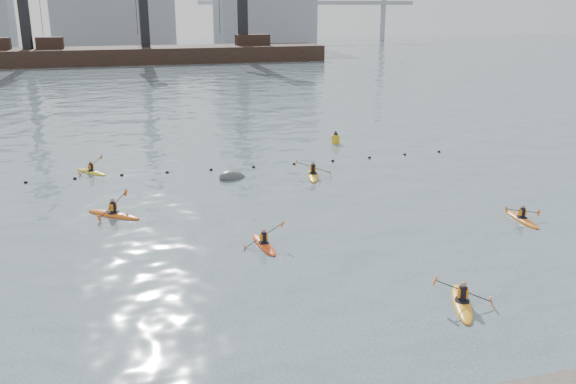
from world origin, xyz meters
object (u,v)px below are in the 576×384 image
kayaker_1 (462,302)px  kayaker_2 (114,214)px  kayaker_4 (522,219)px  nav_buoy (336,139)px  kayaker_3 (313,175)px  kayaker_5 (91,171)px  mooring_buoy (233,178)px  kayaker_0 (264,244)px

kayaker_1 → kayaker_2: kayaker_2 is taller
kayaker_1 → kayaker_4: 11.23m
kayaker_2 → nav_buoy: bearing=-11.1°
kayaker_3 → kayaker_5: (-14.27, 5.18, -0.02)m
nav_buoy → mooring_buoy: bearing=-142.1°
mooring_buoy → nav_buoy: bearing=37.9°
kayaker_0 → kayaker_4: 14.08m
kayaker_0 → mooring_buoy: bearing=81.1°
kayaker_1 → kayaker_4: (8.32, 7.53, -0.01)m
kayaker_3 → nav_buoy: kayaker_3 is taller
kayaker_0 → kayaker_1: 9.84m
kayaker_5 → kayaker_0: bearing=-102.3°
kayaker_2 → kayaker_5: (-1.25, 9.69, -0.02)m
kayaker_0 → kayaker_2: (-6.76, 6.55, 0.02)m
kayaker_4 → nav_buoy: 20.85m
kayaker_1 → kayaker_2: (-12.51, 14.54, 0.00)m
kayaker_2 → kayaker_5: kayaker_2 is taller
kayaker_2 → kayaker_0: bearing=-92.2°
kayaker_0 → kayaker_1: kayaker_1 is taller
kayaker_1 → nav_buoy: 28.77m
kayaker_2 → nav_buoy: (18.14, 13.67, 0.26)m
kayaker_0 → kayaker_4: (14.07, -0.45, 0.00)m
kayaker_3 → kayaker_1: bearing=-74.2°
kayaker_0 → kayaker_3: bearing=56.3°
kayaker_0 → nav_buoy: bearing=56.4°
kayaker_4 → kayaker_3: bearing=-50.9°
kayaker_0 → kayaker_2: size_ratio=0.98×
kayaker_2 → kayaker_5: bearing=49.2°
kayaker_5 → kayaker_3: bearing=-58.5°
kayaker_0 → kayaker_1: bearing=-58.5°
nav_buoy → kayaker_4: bearing=-82.6°
kayaker_0 → nav_buoy: 23.21m
kayaker_3 → kayaker_2: bearing=-143.6°
kayaker_2 → kayaker_3: size_ratio=0.85×
kayaker_1 → kayaker_2: bearing=155.3°
mooring_buoy → nav_buoy: (10.38, 8.07, 0.37)m
mooring_buoy → kayaker_4: bearing=-44.0°
kayaker_3 → kayaker_5: kayaker_3 is taller
kayaker_1 → nav_buoy: size_ratio=2.73×
kayaker_3 → kayaker_4: (7.81, -11.52, -0.02)m
kayaker_3 → nav_buoy: size_ratio=2.97×
kayaker_2 → mooring_buoy: size_ratio=1.55×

